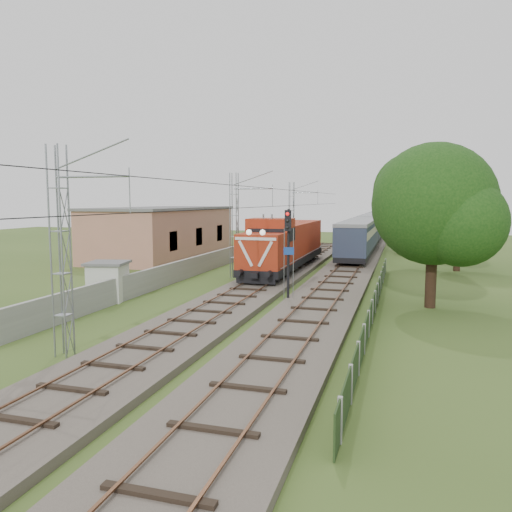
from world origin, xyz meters
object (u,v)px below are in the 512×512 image
(locomotive, at_px, (286,244))
(relay_hut, at_px, (108,281))
(signal_post, at_px, (288,239))
(coach_rake, at_px, (373,225))

(locomotive, distance_m, relay_hut, 16.41)
(locomotive, distance_m, signal_post, 12.73)
(locomotive, bearing_deg, signal_post, -76.24)
(coach_rake, distance_m, signal_post, 46.32)
(coach_rake, xyz_separation_m, signal_post, (-1.99, -46.26, 1.34))
(coach_rake, distance_m, relay_hut, 50.15)
(coach_rake, bearing_deg, locomotive, -98.37)
(relay_hut, bearing_deg, signal_post, 12.53)
(signal_post, distance_m, relay_hut, 10.97)
(signal_post, xyz_separation_m, relay_hut, (-10.41, -2.31, -2.57))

